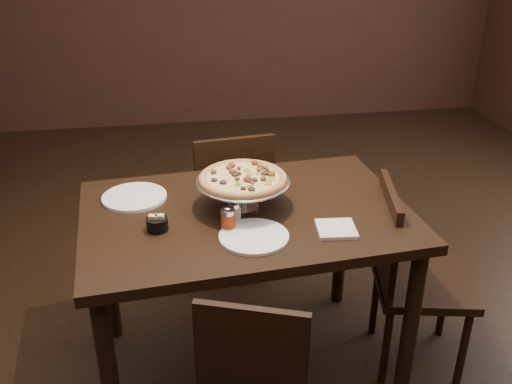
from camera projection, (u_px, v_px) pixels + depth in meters
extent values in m
cube|color=black|center=(246.00, 365.00, 2.72)|extent=(6.00, 7.00, 0.02)
cube|color=black|center=(246.00, 215.00, 2.35)|extent=(1.40, 0.99, 0.04)
cylinder|color=black|center=(110.00, 382.00, 2.07)|extent=(0.07, 0.07, 0.79)
cylinder|color=black|center=(410.00, 330.00, 2.33)|extent=(0.07, 0.07, 0.79)
cylinder|color=black|center=(108.00, 269.00, 2.73)|extent=(0.07, 0.07, 0.79)
cylinder|color=black|center=(341.00, 238.00, 2.99)|extent=(0.07, 0.07, 0.79)
cylinder|color=silver|center=(243.00, 206.00, 2.36)|extent=(0.13, 0.13, 0.01)
cylinder|color=silver|center=(243.00, 194.00, 2.34)|extent=(0.03, 0.03, 0.10)
cylinder|color=silver|center=(243.00, 182.00, 2.31)|extent=(0.09, 0.09, 0.01)
cylinder|color=#9E9EA3|center=(243.00, 181.00, 2.31)|extent=(0.38, 0.38, 0.01)
torus|color=#9E9EA3|center=(243.00, 181.00, 2.31)|extent=(0.39, 0.39, 0.01)
cylinder|color=#9C5F2F|center=(243.00, 179.00, 2.31)|extent=(0.35, 0.35, 0.01)
torus|color=#9C5F2F|center=(243.00, 178.00, 2.30)|extent=(0.36, 0.36, 0.03)
cylinder|color=tan|center=(243.00, 177.00, 2.30)|extent=(0.30, 0.30, 0.01)
cylinder|color=beige|center=(235.00, 214.00, 2.24)|extent=(0.05, 0.05, 0.07)
cylinder|color=silver|center=(234.00, 205.00, 2.22)|extent=(0.05, 0.05, 0.02)
ellipsoid|color=silver|center=(234.00, 201.00, 2.22)|extent=(0.03, 0.03, 0.01)
cylinder|color=maroon|center=(228.00, 222.00, 2.18)|extent=(0.05, 0.05, 0.07)
cylinder|color=silver|center=(228.00, 212.00, 2.16)|extent=(0.06, 0.06, 0.02)
ellipsoid|color=silver|center=(228.00, 208.00, 2.15)|extent=(0.03, 0.03, 0.01)
cylinder|color=black|center=(157.00, 224.00, 2.18)|extent=(0.08, 0.08, 0.05)
cube|color=#D4BC7A|center=(153.00, 222.00, 2.18)|extent=(0.04, 0.03, 0.06)
cube|color=#D4BC7A|center=(160.00, 221.00, 2.18)|extent=(0.04, 0.03, 0.06)
cube|color=silver|center=(336.00, 229.00, 2.18)|extent=(0.16, 0.16, 0.02)
cylinder|color=white|center=(134.00, 197.00, 2.43)|extent=(0.27, 0.27, 0.01)
cylinder|color=white|center=(254.00, 237.00, 2.14)|extent=(0.26, 0.26, 0.01)
cone|color=silver|center=(264.00, 188.00, 2.24)|extent=(0.14, 0.14, 0.00)
cylinder|color=black|center=(264.00, 188.00, 2.24)|extent=(0.10, 0.08, 0.02)
cube|color=black|center=(228.00, 204.00, 3.24)|extent=(0.47, 0.47, 0.04)
cube|color=black|center=(235.00, 178.00, 2.97)|extent=(0.42, 0.08, 0.44)
cylinder|color=black|center=(249.00, 221.00, 3.53)|extent=(0.04, 0.04, 0.41)
cylinder|color=black|center=(195.00, 228.00, 3.45)|extent=(0.04, 0.04, 0.41)
cylinder|color=black|center=(265.00, 249.00, 3.24)|extent=(0.04, 0.04, 0.41)
cylinder|color=black|center=(206.00, 258.00, 3.15)|extent=(0.04, 0.04, 0.41)
cube|color=black|center=(251.00, 357.00, 1.87)|extent=(0.37, 0.16, 0.40)
cube|color=black|center=(423.00, 283.00, 2.57)|extent=(0.49, 0.49, 0.04)
cube|color=black|center=(386.00, 235.00, 2.47)|extent=(0.11, 0.41, 0.44)
cylinder|color=black|center=(463.00, 348.00, 2.51)|extent=(0.04, 0.04, 0.41)
cylinder|color=black|center=(444.00, 301.00, 2.81)|extent=(0.04, 0.04, 0.41)
cylinder|color=black|center=(386.00, 346.00, 2.52)|extent=(0.04, 0.04, 0.41)
cylinder|color=black|center=(375.00, 299.00, 2.83)|extent=(0.04, 0.04, 0.41)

